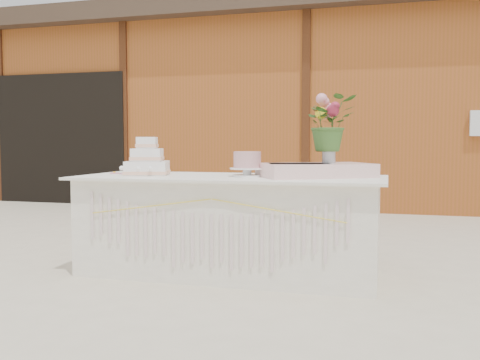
# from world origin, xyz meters

# --- Properties ---
(ground) EXTENTS (80.00, 80.00, 0.00)m
(ground) POSITION_xyz_m (0.00, 0.00, 0.00)
(ground) COLOR beige
(ground) RESTS_ON ground
(barn) EXTENTS (12.60, 4.60, 3.30)m
(barn) POSITION_xyz_m (-0.01, 5.99, 1.68)
(barn) COLOR #94471F
(barn) RESTS_ON ground
(cake_table) EXTENTS (2.40, 1.00, 0.77)m
(cake_table) POSITION_xyz_m (0.00, -0.00, 0.39)
(cake_table) COLOR white
(cake_table) RESTS_ON ground
(wedding_cake) EXTENTS (0.43, 0.43, 0.31)m
(wedding_cake) POSITION_xyz_m (-0.69, -0.03, 0.87)
(wedding_cake) COLOR white
(wedding_cake) RESTS_ON cake_table
(pink_cake_stand) EXTENTS (0.27, 0.27, 0.19)m
(pink_cake_stand) POSITION_xyz_m (0.14, -0.01, 0.88)
(pink_cake_stand) COLOR white
(pink_cake_stand) RESTS_ON cake_table
(satin_runner) EXTENTS (0.96, 0.83, 0.10)m
(satin_runner) POSITION_xyz_m (0.66, 0.09, 0.82)
(satin_runner) COLOR #FFD5CD
(satin_runner) RESTS_ON cake_table
(flower_vase) EXTENTS (0.10, 0.10, 0.14)m
(flower_vase) POSITION_xyz_m (0.76, 0.10, 0.94)
(flower_vase) COLOR silver
(flower_vase) RESTS_ON satin_runner
(bouquet) EXTENTS (0.51, 0.49, 0.43)m
(bouquet) POSITION_xyz_m (0.76, 0.10, 1.23)
(bouquet) COLOR #385F26
(bouquet) RESTS_ON flower_vase
(loose_flowers) EXTENTS (0.22, 0.41, 0.02)m
(loose_flowers) POSITION_xyz_m (-1.01, 0.09, 0.78)
(loose_flowers) COLOR #CE7E99
(loose_flowers) RESTS_ON cake_table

